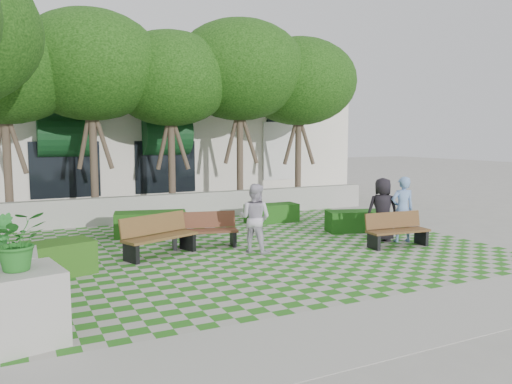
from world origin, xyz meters
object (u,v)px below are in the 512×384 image
planter_front (20,290)px  person_white (255,218)px  bench_mid (204,230)px  hedge_midright (272,213)px  hedge_east (357,221)px  planter_back (4,282)px  bench_west (159,236)px  hedge_midleft (151,224)px  person_blue (402,209)px  person_dark (382,210)px  bench_east (397,230)px  hedge_west (42,261)px

planter_front → person_white: 6.43m
bench_mid → hedge_midright: size_ratio=1.03×
hedge_east → planter_back: bearing=-161.0°
bench_west → hedge_midleft: bearing=58.3°
hedge_midleft → person_blue: bearing=-32.9°
bench_mid → bench_west: bench_west is taller
person_blue → bench_mid: bearing=-3.7°
bench_west → planter_back: (-3.34, -2.93, 0.09)m
hedge_east → hedge_midleft: hedge_midleft is taller
bench_mid → hedge_east: bearing=11.9°
hedge_midleft → person_white: bearing=-60.2°
person_white → person_dark: bearing=-135.3°
hedge_midright → planter_front: size_ratio=0.94×
person_blue → person_dark: (-0.42, 0.33, -0.02)m
person_white → person_blue: bearing=-139.2°
planter_front → hedge_midleft: bearing=62.1°
planter_front → planter_back: 1.32m
bench_east → person_dark: bearing=86.3°
person_dark → person_white: (-3.75, 0.36, -0.02)m
hedge_west → person_dark: bearing=-1.3°
person_blue → person_white: 4.23m
hedge_east → person_blue: (0.17, -1.76, 0.58)m
planter_front → person_blue: size_ratio=1.04×
bench_east → person_blue: bearing=40.5°
bench_mid → hedge_west: bench_mid is taller
planter_back → person_blue: (9.77, 1.54, 0.34)m
bench_west → person_white: 2.40m
hedge_midright → hedge_midleft: size_ratio=0.87×
person_blue → hedge_midleft: bearing=-16.9°
planter_front → bench_west: bearing=53.6°
person_white → planter_front: bearing=83.5°
bench_west → planter_front: bearing=-148.1°
hedge_midright → hedge_east: bearing=-58.9°
person_white → hedge_midright: bearing=-73.4°
bench_east → hedge_midleft: (-5.47, 4.26, -0.08)m
bench_west → person_dark: size_ratio=1.13×
planter_back → person_dark: bearing=11.3°
bench_east → hedge_west: size_ratio=0.85×
hedge_midright → bench_mid: bearing=-143.2°
bench_mid → person_dark: (4.68, -1.50, 0.44)m
person_dark → person_blue: bearing=164.3°
bench_mid → planter_front: planter_front is taller
hedge_east → person_white: size_ratio=1.06×
bench_east → person_white: (-3.64, 1.07, 0.43)m
person_blue → planter_front: bearing=32.5°
person_white → hedge_midleft: bearing=-10.0°
hedge_midleft → planter_front: planter_front is taller
bench_mid → person_blue: bearing=-7.0°
hedge_east → person_blue: size_ratio=1.01×
planter_front → person_dark: planter_front is taller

